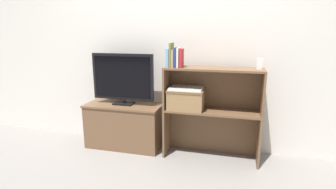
{
  "coord_description": "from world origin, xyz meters",
  "views": [
    {
      "loc": [
        0.68,
        -2.41,
        1.28
      ],
      "look_at": [
        0.0,
        0.15,
        0.65
      ],
      "focal_mm": 28.0,
      "sensor_mm": 36.0,
      "label": 1
    }
  ],
  "objects_px": {
    "book_navy": "(176,57)",
    "book_ivory": "(179,57)",
    "tv_stand": "(125,125)",
    "tv": "(123,78)",
    "book_olive": "(171,55)",
    "storage_basket_left": "(186,98)",
    "book_crimson": "(181,58)",
    "book_skyblue": "(169,58)",
    "laptop": "(186,88)",
    "baby_monitor": "(259,64)",
    "book_tan": "(174,58)"
  },
  "relations": [
    {
      "from": "book_skyblue",
      "to": "book_tan",
      "type": "bearing_deg",
      "value": 0.0
    },
    {
      "from": "book_tan",
      "to": "laptop",
      "type": "height_order",
      "value": "book_tan"
    },
    {
      "from": "book_skyblue",
      "to": "storage_basket_left",
      "type": "height_order",
      "value": "book_skyblue"
    },
    {
      "from": "book_olive",
      "to": "laptop",
      "type": "xyz_separation_m",
      "value": [
        0.15,
        0.04,
        -0.33
      ]
    },
    {
      "from": "laptop",
      "to": "book_crimson",
      "type": "bearing_deg",
      "value": -142.53
    },
    {
      "from": "book_crimson",
      "to": "baby_monitor",
      "type": "distance_m",
      "value": 0.73
    },
    {
      "from": "baby_monitor",
      "to": "book_olive",
      "type": "bearing_deg",
      "value": -176.5
    },
    {
      "from": "book_crimson",
      "to": "storage_basket_left",
      "type": "distance_m",
      "value": 0.41
    },
    {
      "from": "laptop",
      "to": "book_skyblue",
      "type": "bearing_deg",
      "value": -168.35
    },
    {
      "from": "book_crimson",
      "to": "book_tan",
      "type": "bearing_deg",
      "value": 180.0
    },
    {
      "from": "tv_stand",
      "to": "tv",
      "type": "distance_m",
      "value": 0.55
    },
    {
      "from": "tv_stand",
      "to": "laptop",
      "type": "relative_size",
      "value": 2.58
    },
    {
      "from": "book_skyblue",
      "to": "laptop",
      "type": "height_order",
      "value": "book_skyblue"
    },
    {
      "from": "tv_stand",
      "to": "tv",
      "type": "bearing_deg",
      "value": -90.0
    },
    {
      "from": "book_ivory",
      "to": "book_navy",
      "type": "bearing_deg",
      "value": 180.0
    },
    {
      "from": "tv",
      "to": "book_crimson",
      "type": "height_order",
      "value": "book_crimson"
    },
    {
      "from": "tv",
      "to": "book_olive",
      "type": "xyz_separation_m",
      "value": [
        0.57,
        -0.09,
        0.27
      ]
    },
    {
      "from": "tv",
      "to": "book_ivory",
      "type": "distance_m",
      "value": 0.69
    },
    {
      "from": "tv_stand",
      "to": "tv",
      "type": "height_order",
      "value": "tv"
    },
    {
      "from": "book_ivory",
      "to": "baby_monitor",
      "type": "height_order",
      "value": "book_ivory"
    },
    {
      "from": "storage_basket_left",
      "to": "laptop",
      "type": "xyz_separation_m",
      "value": [
        -0.0,
        -0.0,
        0.1
      ]
    },
    {
      "from": "book_skyblue",
      "to": "book_crimson",
      "type": "bearing_deg",
      "value": 0.0
    },
    {
      "from": "tv_stand",
      "to": "storage_basket_left",
      "type": "bearing_deg",
      "value": -4.25
    },
    {
      "from": "book_tan",
      "to": "book_navy",
      "type": "relative_size",
      "value": 0.91
    },
    {
      "from": "book_ivory",
      "to": "book_crimson",
      "type": "relative_size",
      "value": 1.07
    },
    {
      "from": "book_navy",
      "to": "baby_monitor",
      "type": "xyz_separation_m",
      "value": [
        0.78,
        0.05,
        -0.05
      ]
    },
    {
      "from": "tv",
      "to": "storage_basket_left",
      "type": "distance_m",
      "value": 0.74
    },
    {
      "from": "book_olive",
      "to": "book_crimson",
      "type": "relative_size",
      "value": 1.32
    },
    {
      "from": "tv_stand",
      "to": "baby_monitor",
      "type": "distance_m",
      "value": 1.58
    },
    {
      "from": "book_olive",
      "to": "storage_basket_left",
      "type": "xyz_separation_m",
      "value": [
        0.15,
        0.04,
        -0.44
      ]
    },
    {
      "from": "book_navy",
      "to": "book_ivory",
      "type": "height_order",
      "value": "same"
    },
    {
      "from": "book_olive",
      "to": "book_tan",
      "type": "height_order",
      "value": "book_olive"
    },
    {
      "from": "book_tan",
      "to": "book_ivory",
      "type": "height_order",
      "value": "book_ivory"
    },
    {
      "from": "book_skyblue",
      "to": "book_ivory",
      "type": "bearing_deg",
      "value": 0.0
    },
    {
      "from": "laptop",
      "to": "book_olive",
      "type": "bearing_deg",
      "value": -166.43
    },
    {
      "from": "book_crimson",
      "to": "laptop",
      "type": "relative_size",
      "value": 0.54
    },
    {
      "from": "book_skyblue",
      "to": "book_crimson",
      "type": "height_order",
      "value": "book_skyblue"
    },
    {
      "from": "book_olive",
      "to": "laptop",
      "type": "bearing_deg",
      "value": 13.57
    },
    {
      "from": "book_skyblue",
      "to": "book_navy",
      "type": "distance_m",
      "value": 0.07
    },
    {
      "from": "book_navy",
      "to": "baby_monitor",
      "type": "height_order",
      "value": "book_navy"
    },
    {
      "from": "book_olive",
      "to": "baby_monitor",
      "type": "height_order",
      "value": "book_olive"
    },
    {
      "from": "storage_basket_left",
      "to": "book_navy",
      "type": "bearing_deg",
      "value": -160.38
    },
    {
      "from": "book_tan",
      "to": "tv_stand",
      "type": "bearing_deg",
      "value": 171.45
    },
    {
      "from": "book_ivory",
      "to": "storage_basket_left",
      "type": "xyz_separation_m",
      "value": [
        0.07,
        0.04,
        -0.41
      ]
    },
    {
      "from": "tv_stand",
      "to": "book_tan",
      "type": "xyz_separation_m",
      "value": [
        0.59,
        -0.09,
        0.78
      ]
    },
    {
      "from": "tv_stand",
      "to": "book_olive",
      "type": "xyz_separation_m",
      "value": [
        0.57,
        -0.09,
        0.81
      ]
    },
    {
      "from": "book_olive",
      "to": "storage_basket_left",
      "type": "height_order",
      "value": "book_olive"
    },
    {
      "from": "book_tan",
      "to": "baby_monitor",
      "type": "bearing_deg",
      "value": 3.6
    },
    {
      "from": "tv",
      "to": "book_crimson",
      "type": "xyz_separation_m",
      "value": [
        0.67,
        -0.09,
        0.24
      ]
    },
    {
      "from": "book_tan",
      "to": "book_crimson",
      "type": "distance_m",
      "value": 0.08
    }
  ]
}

